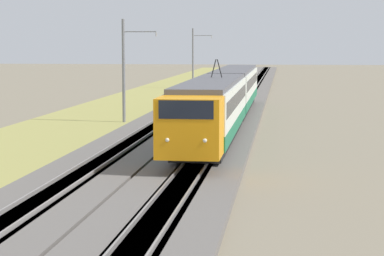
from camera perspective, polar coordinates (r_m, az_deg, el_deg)
ballast_main at (r=54.48m, az=-1.98°, el=0.52°), size 240.00×4.40×0.30m
ballast_adjacent at (r=53.96m, az=2.79°, el=0.46°), size 240.00×4.40×0.30m
track_main at (r=54.48m, az=-1.98°, el=0.53°), size 240.00×1.57×0.45m
track_adjacent at (r=53.96m, az=2.79°, el=0.47°), size 240.00×1.57×0.45m
grass_verge at (r=55.69m, az=-7.87°, el=0.50°), size 240.00×9.26×0.12m
passenger_train at (r=50.85m, az=2.56°, el=2.49°), size 40.48×2.85×4.87m
catenary_mast_mid at (r=54.14m, az=-5.17°, el=4.44°), size 0.22×2.56×7.53m
catenary_mast_far at (r=94.75m, az=0.11°, el=5.38°), size 0.22×2.56×7.65m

